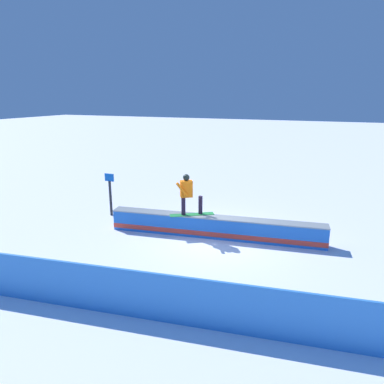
% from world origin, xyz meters
% --- Properties ---
extents(ground_plane, '(120.00, 120.00, 0.00)m').
position_xyz_m(ground_plane, '(0.00, 0.00, 0.00)').
color(ground_plane, white).
extents(grind_box, '(7.28, 1.52, 0.74)m').
position_xyz_m(grind_box, '(0.00, 0.00, 0.34)').
color(grind_box, blue).
rests_on(grind_box, ground_plane).
extents(snowboarder, '(1.42, 1.05, 1.42)m').
position_xyz_m(snowboarder, '(0.90, 0.19, 1.51)').
color(snowboarder, green).
rests_on(snowboarder, grind_box).
extents(safety_fence, '(11.03, 1.63, 1.13)m').
position_xyz_m(safety_fence, '(0.00, 4.89, 0.56)').
color(safety_fence, '#3480DB').
rests_on(safety_fence, ground_plane).
extents(trail_marker, '(0.40, 0.10, 1.72)m').
position_xyz_m(trail_marker, '(4.58, -0.55, 0.93)').
color(trail_marker, '#262628').
rests_on(trail_marker, ground_plane).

